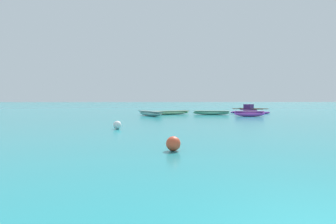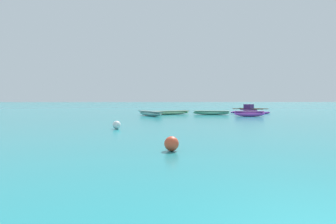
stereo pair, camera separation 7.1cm
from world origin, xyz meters
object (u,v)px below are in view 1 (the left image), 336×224
at_px(mooring_buoy_0, 117,125).
at_px(moored_boat_0, 249,113).
at_px(moored_boat_2, 171,112).
at_px(moored_boat_3, 150,113).
at_px(moored_boat_4, 250,110).
at_px(mooring_buoy_2, 173,144).
at_px(moored_boat_1, 211,112).

bearing_deg(mooring_buoy_0, moored_boat_0, 44.68).
xyz_separation_m(moored_boat_2, mooring_buoy_0, (-3.33, -12.76, 0.00)).
bearing_deg(moored_boat_3, moored_boat_0, 52.27).
relative_size(moored_boat_0, moored_boat_4, 0.63).
bearing_deg(mooring_buoy_2, mooring_buoy_0, 110.14).
distance_m(moored_boat_0, moored_boat_3, 8.04).
relative_size(moored_boat_3, mooring_buoy_2, 8.21).
height_order(mooring_buoy_0, mooring_buoy_2, mooring_buoy_2).
relative_size(moored_boat_2, mooring_buoy_2, 9.37).
bearing_deg(moored_boat_4, moored_boat_3, 152.96).
bearing_deg(moored_boat_4, mooring_buoy_2, -162.73).
relative_size(moored_boat_0, mooring_buoy_2, 6.18).
bearing_deg(moored_boat_3, moored_boat_4, 82.50).
bearing_deg(moored_boat_2, moored_boat_1, -34.91).
relative_size(moored_boat_0, moored_boat_3, 0.75).
distance_m(moored_boat_2, moored_boat_3, 2.89).
xyz_separation_m(moored_boat_0, moored_boat_3, (-7.95, 1.15, -0.02)).
bearing_deg(moored_boat_1, moored_boat_4, 39.12).
bearing_deg(moored_boat_4, moored_boat_1, 159.63).
height_order(moored_boat_2, moored_boat_3, moored_boat_3).
height_order(moored_boat_0, moored_boat_2, moored_boat_0).
height_order(moored_boat_2, mooring_buoy_0, mooring_buoy_0).
relative_size(moored_boat_0, moored_boat_1, 0.74).
distance_m(moored_boat_4, mooring_buoy_0, 18.27).
height_order(moored_boat_4, mooring_buoy_0, moored_boat_4).
height_order(moored_boat_1, mooring_buoy_0, mooring_buoy_0).
distance_m(moored_boat_2, mooring_buoy_2, 18.85).
relative_size(moored_boat_1, moored_boat_4, 0.85).
relative_size(moored_boat_0, moored_boat_2, 0.66).
height_order(moored_boat_3, mooring_buoy_0, moored_boat_3).
bearing_deg(mooring_buoy_2, moored_boat_3, 92.43).
relative_size(moored_boat_1, moored_boat_3, 1.02).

